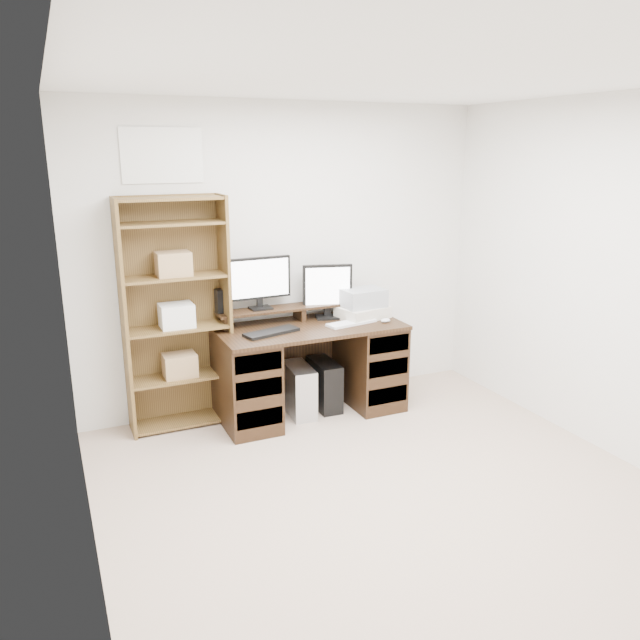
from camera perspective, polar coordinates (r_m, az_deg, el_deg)
room at (r=3.47m, az=8.81°, el=0.55°), size 3.54×4.04×2.54m
desk at (r=5.14m, az=-0.97°, el=-4.38°), size 1.50×0.70×0.75m
riser_shelf at (r=5.19m, az=-1.89°, el=1.06°), size 1.40×0.22×0.12m
monitor_wide at (r=5.05m, az=-5.59°, el=3.65°), size 0.53×0.14×0.42m
monitor_small at (r=5.21m, az=0.69°, el=2.84°), size 0.41×0.20×0.45m
speaker at (r=4.99m, az=-9.09°, el=1.73°), size 0.08×0.08×0.19m
keyboard_black at (r=4.82m, az=-4.46°, el=-1.12°), size 0.47×0.25×0.02m
keyboard_white at (r=5.08m, az=2.90°, el=-0.26°), size 0.44×0.20×0.02m
mouse at (r=5.14m, az=6.01°, el=-0.03°), size 0.10×0.08×0.03m
printer at (r=5.26m, az=3.92°, el=0.72°), size 0.45×0.38×0.10m
basket at (r=5.23m, az=3.95°, el=2.03°), size 0.36×0.27×0.15m
tower_silver at (r=5.17m, az=-1.94°, el=-6.41°), size 0.22×0.43×0.42m
tower_black at (r=5.29m, az=0.41°, el=-5.91°), size 0.19×0.41×0.41m
bookshelf at (r=4.90m, az=-13.05°, el=0.68°), size 0.80×0.30×1.80m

